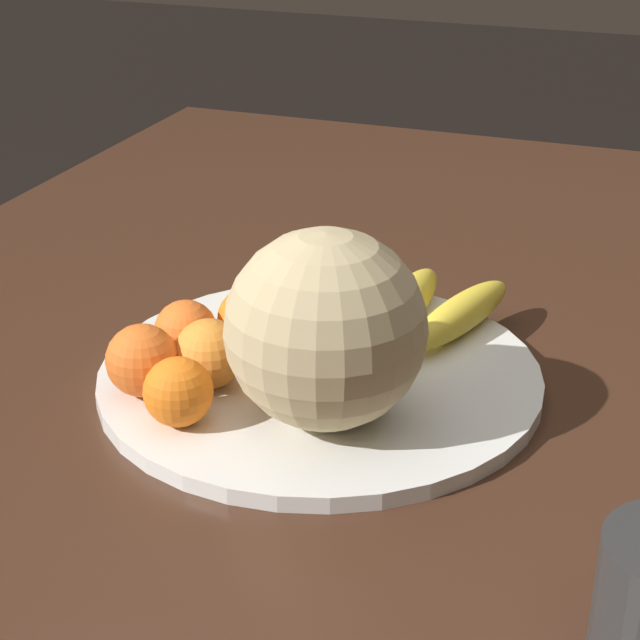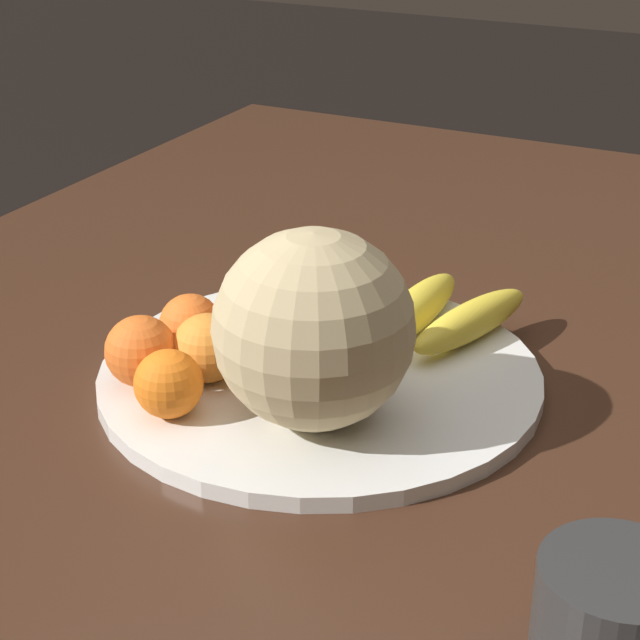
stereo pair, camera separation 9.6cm
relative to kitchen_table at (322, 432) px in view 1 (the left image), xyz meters
name	(u,v)px [view 1 (the left image)]	position (x,y,z in m)	size (l,w,h in m)	color
kitchen_table	(322,432)	(0.00, 0.00, 0.00)	(1.62, 1.11, 0.78)	#3D2316
fruit_bowl	(320,375)	(0.05, 0.02, 0.09)	(0.41, 0.41, 0.01)	white
melon	(326,329)	(0.13, 0.05, 0.18)	(0.17, 0.17, 0.17)	tan
banana_bunch	(375,303)	(-0.07, 0.03, 0.12)	(0.19, 0.27, 0.04)	#473819
orange_front_left	(186,331)	(0.08, -0.11, 0.13)	(0.06, 0.06, 0.06)	orange
orange_front_right	(209,354)	(0.11, -0.06, 0.13)	(0.06, 0.06, 0.06)	orange
orange_mid_center	(142,360)	(0.14, -0.11, 0.13)	(0.06, 0.06, 0.06)	orange
orange_back_left	(327,327)	(0.02, 0.01, 0.13)	(0.06, 0.06, 0.06)	orange
orange_back_right	(178,392)	(0.18, -0.06, 0.13)	(0.06, 0.06, 0.06)	orange
orange_top_small	(250,319)	(0.03, -0.06, 0.13)	(0.06, 0.06, 0.06)	orange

